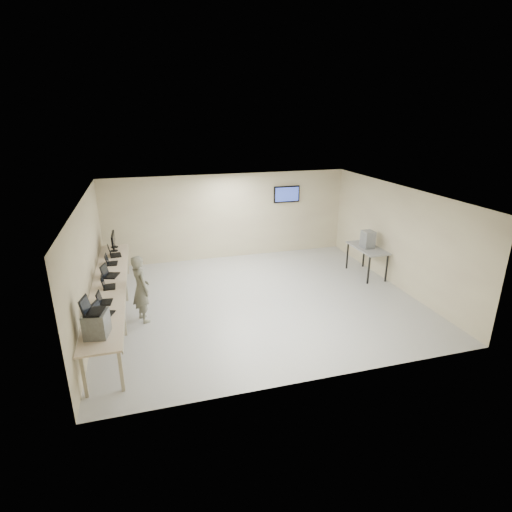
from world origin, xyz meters
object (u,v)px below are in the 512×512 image
object	(u,v)px
equipment_box	(96,324)
soldier	(141,289)
side_table	(367,250)
workbench	(110,286)

from	to	relation	value
equipment_box	soldier	distance (m)	2.23
side_table	equipment_box	bearing A→B (deg)	-156.58
side_table	workbench	bearing A→B (deg)	-173.91
workbench	equipment_box	bearing A→B (deg)	-91.51
equipment_box	side_table	bearing A→B (deg)	33.68
soldier	side_table	distance (m)	6.59
workbench	side_table	world-z (taller)	workbench
equipment_box	side_table	world-z (taller)	equipment_box
workbench	soldier	xyz separation A→B (m)	(0.69, -0.30, -0.02)
soldier	equipment_box	bearing A→B (deg)	139.01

